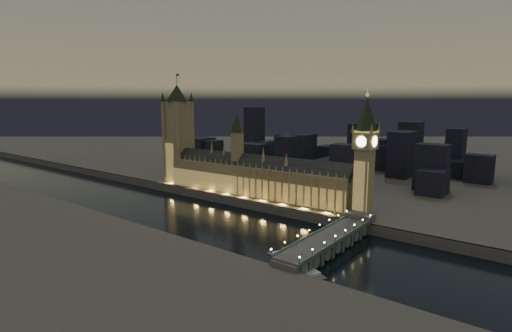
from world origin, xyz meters
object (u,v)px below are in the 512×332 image
Objects in this scene: elizabeth_tower at (365,146)px; river_boat at (295,263)px; victoria_tower at (178,129)px; westminster_bridge at (331,241)px; palace_of_westminster at (252,176)px.

elizabeth_tower is 120.23m from river_boat.
victoria_tower reaches higher than westminster_bridge.
westminster_bridge is (5.98, -65.36, -57.55)m from elizabeth_tower.
palace_of_westminster is 4.10× the size of river_boat.
palace_of_westminster is 113.03m from victoria_tower.
palace_of_westminster reaches higher than westminster_bridge.
palace_of_westminster is 136.88m from westminster_bridge.
victoria_tower is 250.63m from river_boat.
victoria_tower is 218.03m from elizabeth_tower.
palace_of_westminster is at bearing -0.10° from victoria_tower.
victoria_tower is 1.06× the size of westminster_bridge.
westminster_bridge is at bearing -28.79° from palace_of_westminster.
elizabeth_tower reaches higher than palace_of_westminster.
victoria_tower is (-105.36, 0.18, 40.93)m from palace_of_westminster.
palace_of_westminster is 1.69× the size of victoria_tower.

